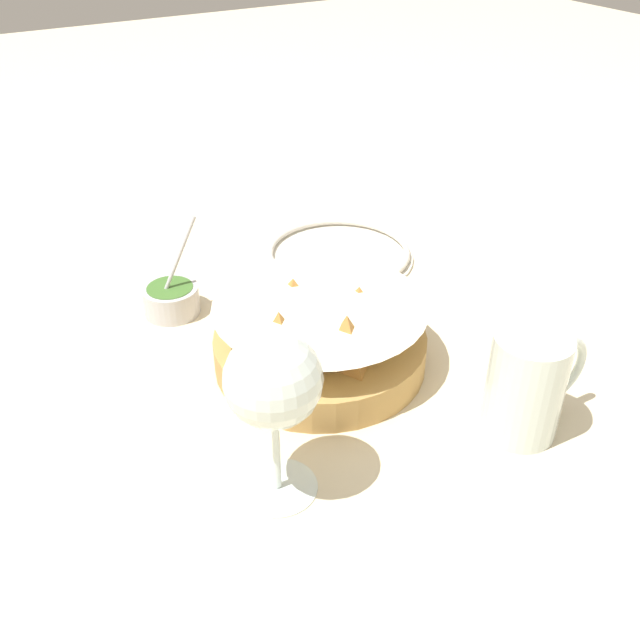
{
  "coord_description": "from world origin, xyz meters",
  "views": [
    {
      "loc": [
        -0.36,
        -0.59,
        0.5
      ],
      "look_at": [
        -0.03,
        -0.02,
        0.06
      ],
      "focal_mm": 40.0,
      "sensor_mm": 36.0,
      "label": 1
    }
  ],
  "objects_px": {
    "food_basket": "(320,338)",
    "sauce_cup": "(171,298)",
    "beer_mug": "(526,388)",
    "side_plate": "(339,254)",
    "wine_glass": "(273,385)"
  },
  "relations": [
    {
      "from": "sauce_cup",
      "to": "side_plate",
      "type": "distance_m",
      "value": 0.26
    },
    {
      "from": "food_basket",
      "to": "sauce_cup",
      "type": "height_order",
      "value": "sauce_cup"
    },
    {
      "from": "wine_glass",
      "to": "side_plate",
      "type": "distance_m",
      "value": 0.46
    },
    {
      "from": "food_basket",
      "to": "beer_mug",
      "type": "distance_m",
      "value": 0.23
    },
    {
      "from": "beer_mug",
      "to": "side_plate",
      "type": "relative_size",
      "value": 0.56
    },
    {
      "from": "sauce_cup",
      "to": "side_plate",
      "type": "xyz_separation_m",
      "value": [
        0.26,
        0.02,
        -0.01
      ]
    },
    {
      "from": "food_basket",
      "to": "wine_glass",
      "type": "distance_m",
      "value": 0.21
    },
    {
      "from": "sauce_cup",
      "to": "beer_mug",
      "type": "xyz_separation_m",
      "value": [
        0.23,
        -0.39,
        0.03
      ]
    },
    {
      "from": "wine_glass",
      "to": "beer_mug",
      "type": "bearing_deg",
      "value": -11.45
    },
    {
      "from": "food_basket",
      "to": "wine_glass",
      "type": "xyz_separation_m",
      "value": [
        -0.13,
        -0.15,
        0.09
      ]
    },
    {
      "from": "food_basket",
      "to": "sauce_cup",
      "type": "bearing_deg",
      "value": 119.79
    },
    {
      "from": "beer_mug",
      "to": "wine_glass",
      "type": "bearing_deg",
      "value": 168.55
    },
    {
      "from": "food_basket",
      "to": "wine_glass",
      "type": "bearing_deg",
      "value": -131.49
    },
    {
      "from": "wine_glass",
      "to": "side_plate",
      "type": "bearing_deg",
      "value": 51.49
    },
    {
      "from": "beer_mug",
      "to": "food_basket",
      "type": "bearing_deg",
      "value": 121.57
    }
  ]
}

